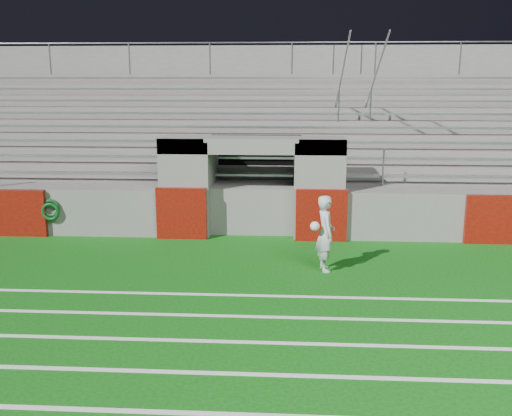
{
  "coord_description": "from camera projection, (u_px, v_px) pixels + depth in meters",
  "views": [
    {
      "loc": [
        0.99,
        -11.26,
        4.02
      ],
      "look_at": [
        0.2,
        1.8,
        1.1
      ],
      "focal_mm": 40.0,
      "sensor_mm": 36.0,
      "label": 1
    }
  ],
  "objects": [
    {
      "name": "goalkeeper_with_ball",
      "position": [
        325.0,
        233.0,
        12.21
      ],
      "size": [
        0.59,
        0.67,
        1.66
      ],
      "color": "silver",
      "rests_on": "ground"
    },
    {
      "name": "field_markings",
      "position": [
        207.0,
        414.0,
        7.03
      ],
      "size": [
        28.0,
        8.09,
        0.01
      ],
      "color": "white",
      "rests_on": "ground"
    },
    {
      "name": "hose_coil",
      "position": [
        51.0,
        210.0,
        14.9
      ],
      "size": [
        0.49,
        0.14,
        0.57
      ],
      "color": "#0C3D17",
      "rests_on": "ground"
    },
    {
      "name": "stadium_structure",
      "position": [
        261.0,
        157.0,
        19.34
      ],
      "size": [
        26.0,
        8.48,
        5.42
      ],
      "color": "slate",
      "rests_on": "ground"
    },
    {
      "name": "ground",
      "position": [
        241.0,
        278.0,
        11.9
      ],
      "size": [
        90.0,
        90.0,
        0.0
      ],
      "primitive_type": "plane",
      "color": "#0D530E",
      "rests_on": "ground"
    }
  ]
}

